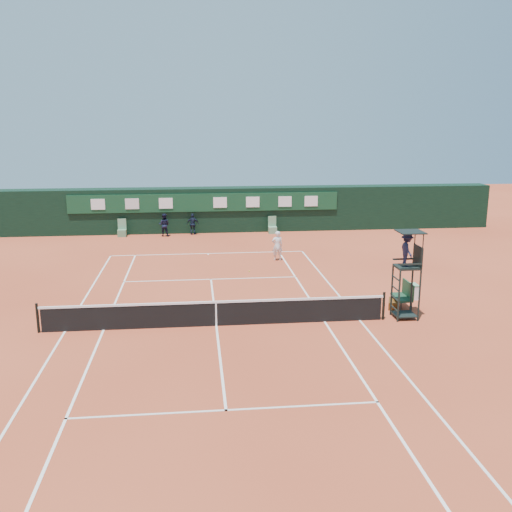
{
  "coord_description": "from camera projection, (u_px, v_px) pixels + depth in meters",
  "views": [
    {
      "loc": [
        -0.68,
        -20.09,
        7.47
      ],
      "look_at": [
        2.14,
        6.0,
        1.2
      ],
      "focal_mm": 40.0,
      "sensor_mm": 36.0,
      "label": 1
    }
  ],
  "objects": [
    {
      "name": "tennis_ball",
      "position": [
        249.0,
        271.0,
        28.79
      ],
      "size": [
        0.07,
        0.07,
        0.07
      ],
      "primitive_type": "sphere",
      "color": "#C7D631",
      "rests_on": "ground"
    },
    {
      "name": "ball_kid_right",
      "position": [
        193.0,
        224.0,
        37.99
      ],
      "size": [
        0.88,
        0.47,
        1.43
      ],
      "primitive_type": "imported",
      "rotation": [
        0.0,
        0.0,
        3.0
      ],
      "color": "black",
      "rests_on": "ground"
    },
    {
      "name": "ball_kid_left",
      "position": [
        164.0,
        225.0,
        37.51
      ],
      "size": [
        0.84,
        0.72,
        1.51
      ],
      "primitive_type": "imported",
      "rotation": [
        0.0,
        0.0,
        2.91
      ],
      "color": "black",
      "rests_on": "ground"
    },
    {
      "name": "ground",
      "position": [
        216.0,
        326.0,
        21.23
      ],
      "size": [
        90.0,
        90.0,
        0.0
      ],
      "primitive_type": "plane",
      "color": "#C04C2D",
      "rests_on": "ground"
    },
    {
      "name": "tennis_net",
      "position": [
        216.0,
        313.0,
        21.12
      ],
      "size": [
        12.9,
        0.1,
        1.1
      ],
      "color": "black",
      "rests_on": "ground"
    },
    {
      "name": "court_lines",
      "position": [
        216.0,
        326.0,
        21.23
      ],
      "size": [
        11.05,
        23.85,
        0.01
      ],
      "color": "white",
      "rests_on": "ground"
    },
    {
      "name": "back_wall",
      "position": [
        205.0,
        210.0,
        39.01
      ],
      "size": [
        40.0,
        1.65,
        3.0
      ],
      "color": "black",
      "rests_on": "ground"
    },
    {
      "name": "tennis_bag",
      "position": [
        393.0,
        304.0,
        23.26
      ],
      "size": [
        0.64,
        0.93,
        0.32
      ],
      "primitive_type": "cube",
      "rotation": [
        0.0,
        0.0,
        -0.35
      ],
      "color": "black",
      "rests_on": "ground"
    },
    {
      "name": "player",
      "position": [
        277.0,
        246.0,
        31.01
      ],
      "size": [
        0.62,
        0.43,
        1.63
      ],
      "primitive_type": "imported",
      "rotation": [
        0.0,
        0.0,
        3.21
      ],
      "color": "silver",
      "rests_on": "ground"
    },
    {
      "name": "umpire_chair",
      "position": [
        407.0,
        256.0,
        21.52
      ],
      "size": [
        0.96,
        0.95,
        3.42
      ],
      "color": "black",
      "rests_on": "ground"
    },
    {
      "name": "linesman_chair_right",
      "position": [
        272.0,
        229.0,
        38.54
      ],
      "size": [
        0.55,
        0.5,
        1.15
      ],
      "color": "#62966D",
      "rests_on": "ground"
    },
    {
      "name": "cooler",
      "position": [
        411.0,
        291.0,
        24.39
      ],
      "size": [
        0.57,
        0.57,
        0.65
      ],
      "color": "white",
      "rests_on": "ground"
    },
    {
      "name": "player_bench",
      "position": [
        404.0,
        294.0,
        23.13
      ],
      "size": [
        0.56,
        1.2,
        1.1
      ],
      "color": "#173924",
      "rests_on": "ground"
    },
    {
      "name": "linesman_chair_left",
      "position": [
        122.0,
        232.0,
        37.49
      ],
      "size": [
        0.55,
        0.5,
        1.15
      ],
      "color": "#537F58",
      "rests_on": "ground"
    }
  ]
}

